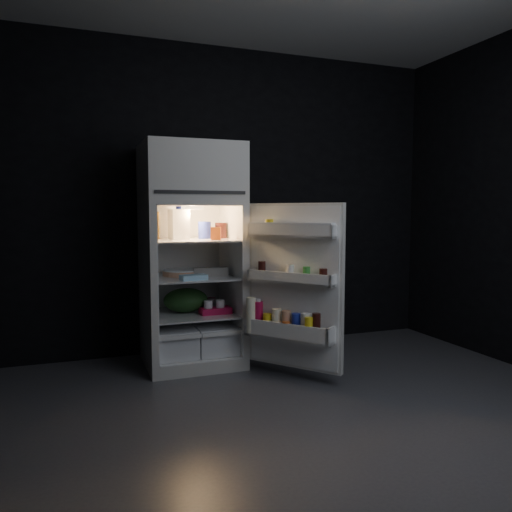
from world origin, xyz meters
name	(u,v)px	position (x,y,z in m)	size (l,w,h in m)	color
floor	(311,416)	(0.00, 0.00, 0.00)	(4.00, 3.40, 0.00)	#4A4A4F
wall_back	(229,200)	(0.00, 1.70, 1.35)	(4.00, 0.00, 2.70)	black
refrigerator	(190,248)	(-0.44, 1.32, 0.96)	(0.76, 0.71, 1.78)	silver
fridge_door	(292,290)	(0.16, 0.65, 0.68)	(0.59, 0.68, 1.22)	silver
milk_jug	(179,224)	(-0.54, 1.29, 1.15)	(0.14, 0.14, 0.24)	white
mayo_jar	(205,230)	(-0.32, 1.32, 1.10)	(0.10, 0.10, 0.14)	navy
jam_jar	(221,230)	(-0.18, 1.34, 1.09)	(0.10, 0.10, 0.13)	black
amber_bottle	(155,226)	(-0.72, 1.39, 1.14)	(0.08, 0.08, 0.22)	#AC721B
small_carton	(216,234)	(-0.28, 1.13, 1.08)	(0.08, 0.06, 0.10)	#C04F16
egg_carton	(211,272)	(-0.30, 1.24, 0.76)	(0.28, 0.11, 0.07)	gray
pie	(182,273)	(-0.50, 1.36, 0.75)	(0.32, 0.32, 0.04)	tan
flat_package	(194,277)	(-0.48, 1.06, 0.75)	(0.20, 0.10, 0.04)	#96CBE9
wrapped_pkg	(207,271)	(-0.29, 1.40, 0.75)	(0.12, 0.10, 0.05)	#F8F1CB
produce_bag	(186,300)	(-0.48, 1.33, 0.52)	(0.36, 0.31, 0.20)	#193815
yogurt_tray	(215,311)	(-0.27, 1.18, 0.45)	(0.25, 0.13, 0.05)	#B10F3C
small_can_red	(211,303)	(-0.25, 1.41, 0.47)	(0.07, 0.07, 0.09)	#B10F3C
small_can_silver	(212,304)	(-0.25, 1.38, 0.47)	(0.07, 0.07, 0.09)	silver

